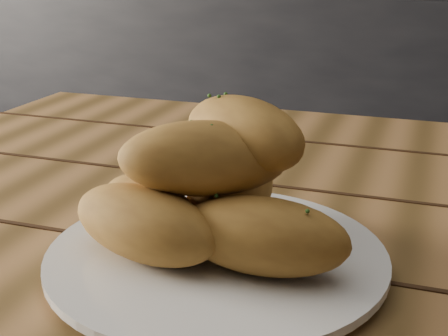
# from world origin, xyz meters

# --- Properties ---
(counter) EXTENTS (2.80, 0.60, 0.90)m
(counter) POSITION_xyz_m (0.00, 1.70, 0.45)
(counter) COLOR black
(counter) RESTS_ON ground
(table) EXTENTS (1.53, 0.98, 0.75)m
(table) POSITION_xyz_m (0.62, 0.15, 0.66)
(table) COLOR olive
(table) RESTS_ON ground
(plate) EXTENTS (0.31, 0.31, 0.02)m
(plate) POSITION_xyz_m (0.42, 0.03, 0.76)
(plate) COLOR silver
(plate) RESTS_ON table
(bread_rolls) EXTENTS (0.26, 0.22, 0.14)m
(bread_rolls) POSITION_xyz_m (0.40, 0.03, 0.82)
(bread_rolls) COLOR #A1702C
(bread_rolls) RESTS_ON plate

